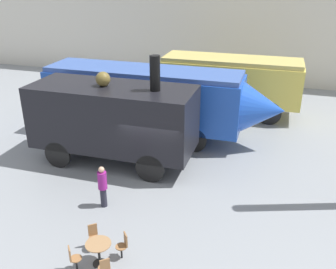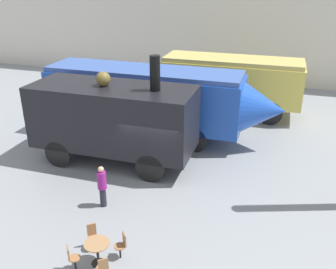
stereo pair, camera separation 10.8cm
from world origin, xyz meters
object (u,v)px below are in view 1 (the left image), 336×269
steam_locomotive (113,117)px  visitor_person (103,185)px  streamlined_locomotive (158,97)px  cafe_table_near (99,249)px  cafe_chair_0 (73,257)px  passenger_coach_vintage (231,79)px

steam_locomotive → visitor_person: (1.10, -3.52, -1.29)m
streamlined_locomotive → cafe_table_near: bearing=-82.3°
streamlined_locomotive → cafe_chair_0: size_ratio=14.06×
streamlined_locomotive → visitor_person: bearing=-89.3°
passenger_coach_vintage → cafe_chair_0: size_ratio=9.47×
cafe_table_near → cafe_chair_0: bearing=-141.1°
streamlined_locomotive → cafe_chair_0: bearing=-86.0°
streamlined_locomotive → visitor_person: streamlined_locomotive is taller
passenger_coach_vintage → streamlined_locomotive: streamlined_locomotive is taller
visitor_person → steam_locomotive: bearing=107.4°
passenger_coach_vintage → cafe_table_near: size_ratio=10.64×
streamlined_locomotive → steam_locomotive: 3.44m
streamlined_locomotive → steam_locomotive: steam_locomotive is taller
passenger_coach_vintage → cafe_chair_0: bearing=-99.1°
passenger_coach_vintage → cafe_table_near: passenger_coach_vintage is taller
steam_locomotive → cafe_table_near: 6.94m
steam_locomotive → visitor_person: steam_locomotive is taller
passenger_coach_vintage → steam_locomotive: size_ratio=1.13×
streamlined_locomotive → steam_locomotive: bearing=-107.2°
visitor_person → cafe_table_near: bearing=-66.6°
cafe_chair_0 → visitor_person: (-0.63, 3.29, 0.40)m
cafe_table_near → cafe_chair_0: 0.76m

